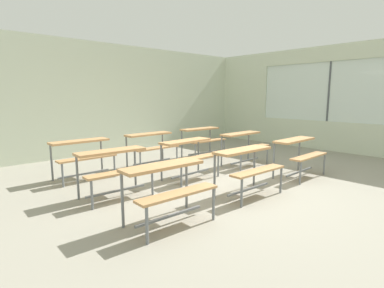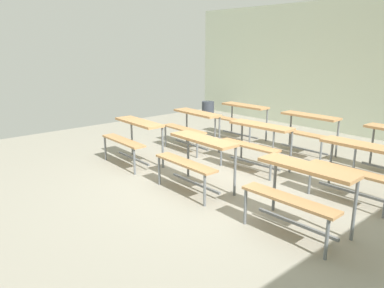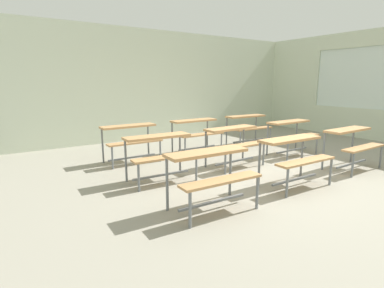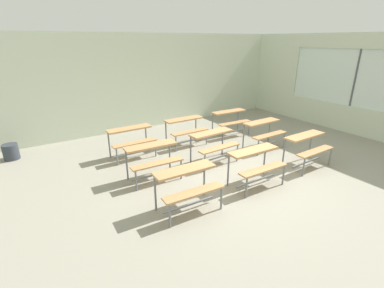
# 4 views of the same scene
# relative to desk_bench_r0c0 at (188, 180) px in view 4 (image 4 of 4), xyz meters

# --- Properties ---
(ground) EXTENTS (10.00, 9.00, 0.05)m
(ground) POSITION_rel_desk_bench_r0c0_xyz_m (1.61, 0.44, -0.59)
(ground) COLOR gray
(wall_back) EXTENTS (10.00, 0.12, 3.00)m
(wall_back) POSITION_rel_desk_bench_r0c0_xyz_m (1.61, 4.94, 0.94)
(wall_back) COLOR beige
(wall_back) RESTS_ON ground
(wall_right) EXTENTS (0.12, 9.00, 3.00)m
(wall_right) POSITION_rel_desk_bench_r0c0_xyz_m (6.61, 0.31, 0.88)
(wall_right) COLOR beige
(wall_right) RESTS_ON ground
(desk_bench_r0c0) EXTENTS (1.12, 0.63, 0.74)m
(desk_bench_r0c0) POSITION_rel_desk_bench_r0c0_xyz_m (0.00, 0.00, 0.00)
(desk_bench_r0c0) COLOR tan
(desk_bench_r0c0) RESTS_ON ground
(desk_bench_r0c1) EXTENTS (1.11, 0.62, 0.74)m
(desk_bench_r0c1) POSITION_rel_desk_bench_r0c0_xyz_m (1.61, 0.00, 0.00)
(desk_bench_r0c1) COLOR tan
(desk_bench_r0c1) RESTS_ON ground
(desk_bench_r0c2) EXTENTS (1.11, 0.61, 0.74)m
(desk_bench_r0c2) POSITION_rel_desk_bench_r0c0_xyz_m (3.27, 0.01, 0.00)
(desk_bench_r0c2) COLOR tan
(desk_bench_r0c2) RESTS_ON ground
(desk_bench_r1c0) EXTENTS (1.12, 0.63, 0.74)m
(desk_bench_r1c0) POSITION_rel_desk_bench_r0c0_xyz_m (-0.01, 1.36, 0.00)
(desk_bench_r1c0) COLOR tan
(desk_bench_r1c0) RESTS_ON ground
(desk_bench_r1c1) EXTENTS (1.13, 0.64, 0.74)m
(desk_bench_r1c1) POSITION_rel_desk_bench_r0c0_xyz_m (1.58, 1.35, 0.00)
(desk_bench_r1c1) COLOR tan
(desk_bench_r1c1) RESTS_ON ground
(desk_bench_r1c2) EXTENTS (1.10, 0.60, 0.74)m
(desk_bench_r1c2) POSITION_rel_desk_bench_r0c0_xyz_m (3.27, 1.36, 0.00)
(desk_bench_r1c2) COLOR tan
(desk_bench_r1c2) RESTS_ON ground
(desk_bench_r2c0) EXTENTS (1.10, 0.60, 0.74)m
(desk_bench_r2c0) POSITION_rel_desk_bench_r0c0_xyz_m (0.05, 2.73, 0.00)
(desk_bench_r2c0) COLOR tan
(desk_bench_r2c0) RESTS_ON ground
(desk_bench_r2c1) EXTENTS (1.10, 0.59, 0.74)m
(desk_bench_r2c1) POSITION_rel_desk_bench_r0c0_xyz_m (1.64, 2.73, 0.00)
(desk_bench_r2c1) COLOR tan
(desk_bench_r2c1) RESTS_ON ground
(desk_bench_r2c2) EXTENTS (1.13, 0.64, 0.74)m
(desk_bench_r2c2) POSITION_rel_desk_bench_r0c0_xyz_m (3.25, 2.71, 0.00)
(desk_bench_r2c2) COLOR tan
(desk_bench_r2c2) RESTS_ON ground
(trash_bin) EXTENTS (0.36, 0.36, 0.39)m
(trash_bin) POSITION_rel_desk_bench_r0c0_xyz_m (-2.55, 4.22, -0.37)
(trash_bin) COLOR #333842
(trash_bin) RESTS_ON ground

